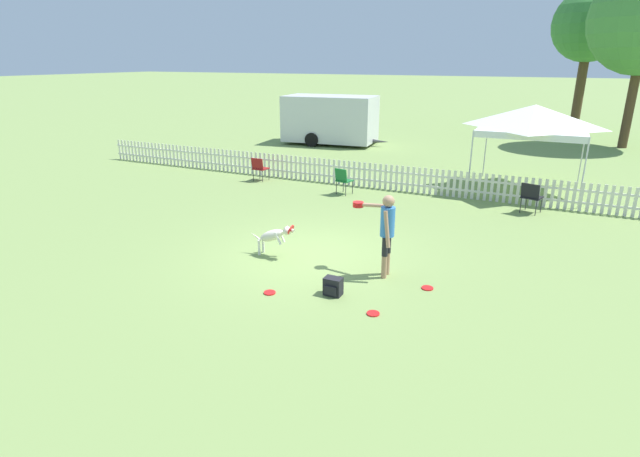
{
  "coord_description": "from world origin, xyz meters",
  "views": [
    {
      "loc": [
        4.6,
        -9.21,
        4.15
      ],
      "look_at": [
        0.35,
        -0.4,
        0.8
      ],
      "focal_mm": 28.0,
      "sensor_mm": 36.0,
      "label": 1
    }
  ],
  "objects": [
    {
      "name": "backpack_on_grass",
      "position": [
        1.19,
        -1.61,
        0.17
      ],
      "size": [
        0.33,
        0.26,
        0.34
      ],
      "color": "black",
      "rests_on": "ground_plane"
    },
    {
      "name": "folding_chair_blue_left",
      "position": [
        4.06,
        5.46,
        0.53
      ],
      "size": [
        0.62,
        0.63,
        0.88
      ],
      "rotation": [
        0.0,
        0.0,
        2.87
      ],
      "color": "#333338",
      "rests_on": "ground_plane"
    },
    {
      "name": "equipment_trailer",
      "position": [
        -6.03,
        14.0,
        1.26
      ],
      "size": [
        5.39,
        2.78,
        2.38
      ],
      "rotation": [
        0.0,
        0.0,
        0.1
      ],
      "color": "silver",
      "rests_on": "ground_plane"
    },
    {
      "name": "tree_left_grove",
      "position": [
        5.14,
        23.86,
        5.83
      ],
      "size": [
        3.99,
        3.99,
        7.9
      ],
      "color": "#4C3823",
      "rests_on": "ground_plane"
    },
    {
      "name": "handler_person",
      "position": [
        1.74,
        -0.36,
        1.06
      ],
      "size": [
        0.98,
        0.63,
        1.67
      ],
      "rotation": [
        0.0,
        0.0,
        -4.69
      ],
      "color": "tan",
      "rests_on": "ground_plane"
    },
    {
      "name": "canopy_tent_main",
      "position": [
        3.73,
        8.17,
        2.32
      ],
      "size": [
        3.2,
        3.2,
        2.77
      ],
      "color": "silver",
      "rests_on": "ground_plane"
    },
    {
      "name": "frisbee_near_dog",
      "position": [
        0.1,
        -2.06,
        0.01
      ],
      "size": [
        0.22,
        0.22,
        0.02
      ],
      "color": "red",
      "rests_on": "ground_plane"
    },
    {
      "name": "folding_chair_green_right",
      "position": [
        -1.48,
        5.05,
        0.52
      ],
      "size": [
        0.53,
        0.55,
        0.86
      ],
      "rotation": [
        0.0,
        0.0,
        2.91
      ],
      "color": "#333338",
      "rests_on": "ground_plane"
    },
    {
      "name": "frisbee_near_handler",
      "position": [
        2.7,
        -0.59,
        0.01
      ],
      "size": [
        0.22,
        0.22,
        0.02
      ],
      "color": "red",
      "rests_on": "ground_plane"
    },
    {
      "name": "folding_chair_center",
      "position": [
        -4.88,
        5.49,
        0.5
      ],
      "size": [
        0.49,
        0.5,
        0.83
      ],
      "rotation": [
        0.0,
        0.0,
        3.1
      ],
      "color": "#333338",
      "rests_on": "ground_plane"
    },
    {
      "name": "ground_plane",
      "position": [
        0.0,
        0.0,
        0.0
      ],
      "size": [
        240.0,
        240.0,
        0.0
      ],
      "primitive_type": "plane",
      "color": "olive"
    },
    {
      "name": "frisbee_midfield",
      "position": [
        2.12,
        -1.98,
        0.01
      ],
      "size": [
        0.22,
        0.22,
        0.02
      ],
      "color": "red",
      "rests_on": "ground_plane"
    },
    {
      "name": "leaping_dog",
      "position": [
        -0.75,
        -0.42,
        0.49
      ],
      "size": [
        1.13,
        0.27,
        0.78
      ],
      "rotation": [
        0.0,
        0.0,
        -1.55
      ],
      "color": "beige",
      "rests_on": "ground_plane"
    },
    {
      "name": "picket_fence",
      "position": [
        -0.0,
        6.29,
        0.42
      ],
      "size": [
        25.11,
        0.04,
        0.84
      ],
      "color": "silver",
      "rests_on": "ground_plane"
    }
  ]
}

